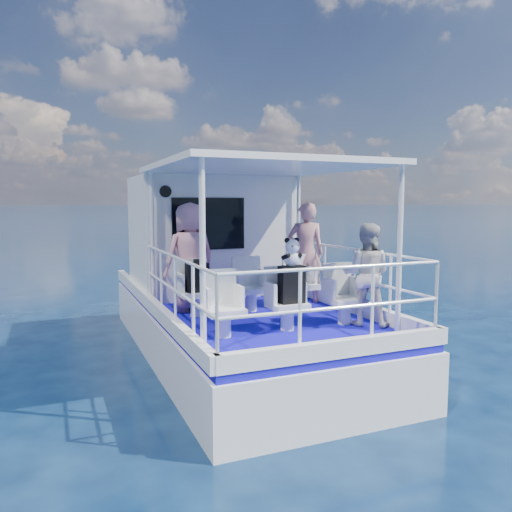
{
  "coord_description": "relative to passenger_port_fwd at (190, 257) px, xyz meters",
  "views": [
    {
      "loc": [
        -2.92,
        -7.02,
        2.61
      ],
      "look_at": [
        -0.16,
        -0.4,
        1.84
      ],
      "focal_mm": 35.0,
      "sensor_mm": 36.0,
      "label": 1
    }
  ],
  "objects": [
    {
      "name": "cabin",
      "position": [
        0.87,
        1.69,
        0.24
      ],
      "size": [
        2.85,
        2.0,
        2.2
      ],
      "primitive_type": "cube",
      "color": "white",
      "rests_on": "deck"
    },
    {
      "name": "seat_center_aft",
      "position": [
        0.87,
        -1.71,
        -0.67
      ],
      "size": [
        0.48,
        0.46,
        0.38
      ],
      "primitive_type": "cube",
      "color": "silver",
      "rests_on": "deck"
    },
    {
      "name": "passenger_stbd_fwd",
      "position": [
        2.01,
        -0.1,
        -0.0
      ],
      "size": [
        0.73,
        0.61,
        1.72
      ],
      "primitive_type": "imported",
      "rotation": [
        0.0,
        0.0,
        2.78
      ],
      "color": "tan",
      "rests_on": "deck"
    },
    {
      "name": "deck",
      "position": [
        0.87,
        0.39,
        -0.91
      ],
      "size": [
        2.9,
        6.9,
        0.1
      ],
      "primitive_type": "cube",
      "color": "#120B9B",
      "rests_on": "hull"
    },
    {
      "name": "seat_stbd_aft",
      "position": [
        1.77,
        -1.71,
        -0.67
      ],
      "size": [
        0.48,
        0.46,
        0.38
      ],
      "primitive_type": "cube",
      "color": "silver",
      "rests_on": "deck"
    },
    {
      "name": "panda",
      "position": [
        0.9,
        -1.76,
        0.2
      ],
      "size": [
        0.24,
        0.2,
        0.37
      ],
      "primitive_type": null,
      "color": "white",
      "rests_on": "backpack_center"
    },
    {
      "name": "ground",
      "position": [
        0.87,
        -0.61,
        -1.76
      ],
      "size": [
        2000.0,
        2000.0,
        0.0
      ],
      "primitive_type": "plane",
      "color": "#061632",
      "rests_on": "ground"
    },
    {
      "name": "canopy_posts",
      "position": [
        0.87,
        -0.86,
        0.24
      ],
      "size": [
        2.77,
        2.97,
        2.2
      ],
      "color": "white",
      "rests_on": "deck"
    },
    {
      "name": "backpack_port",
      "position": [
        -0.02,
        -0.46,
        -0.26
      ],
      "size": [
        0.33,
        0.19,
        0.43
      ],
      "primitive_type": "cube",
      "color": "black",
      "rests_on": "seat_port_fwd"
    },
    {
      "name": "hull",
      "position": [
        0.87,
        0.39,
        -1.76
      ],
      "size": [
        3.0,
        7.0,
        1.6
      ],
      "primitive_type": "cube",
      "color": "white",
      "rests_on": "ground"
    },
    {
      "name": "railings",
      "position": [
        0.87,
        -1.18,
        -0.36
      ],
      "size": [
        2.84,
        3.59,
        1.0
      ],
      "primitive_type": null,
      "color": "white",
      "rests_on": "deck"
    },
    {
      "name": "seat_port_aft",
      "position": [
        -0.03,
        -1.71,
        -0.67
      ],
      "size": [
        0.48,
        0.46,
        0.38
      ],
      "primitive_type": "cube",
      "color": "silver",
      "rests_on": "deck"
    },
    {
      "name": "canopy",
      "position": [
        0.87,
        -0.81,
        1.38
      ],
      "size": [
        3.0,
        3.2,
        0.08
      ],
      "primitive_type": "cube",
      "color": "white",
      "rests_on": "cabin"
    },
    {
      "name": "seat_center_fwd",
      "position": [
        0.87,
        -0.41,
        -0.67
      ],
      "size": [
        0.48,
        0.46,
        0.38
      ],
      "primitive_type": "cube",
      "color": "silver",
      "rests_on": "deck"
    },
    {
      "name": "passenger_stbd_aft",
      "position": [
        2.01,
        -1.87,
        -0.14
      ],
      "size": [
        0.88,
        0.86,
        1.43
      ],
      "primitive_type": "imported",
      "rotation": [
        0.0,
        0.0,
        2.44
      ],
      "color": "beige",
      "rests_on": "deck"
    },
    {
      "name": "passenger_port_fwd",
      "position": [
        0.0,
        0.0,
        0.0
      ],
      "size": [
        0.72,
        0.57,
        1.72
      ],
      "primitive_type": "imported",
      "rotation": [
        0.0,
        0.0,
        3.34
      ],
      "color": "#D18793",
      "rests_on": "deck"
    },
    {
      "name": "backpack_center",
      "position": [
        0.91,
        -1.76,
        -0.23
      ],
      "size": [
        0.33,
        0.19,
        0.5
      ],
      "primitive_type": "cube",
      "color": "black",
      "rests_on": "seat_center_aft"
    },
    {
      "name": "seat_stbd_fwd",
      "position": [
        1.77,
        -0.41,
        -0.67
      ],
      "size": [
        0.48,
        0.46,
        0.38
      ],
      "primitive_type": "cube",
      "color": "silver",
      "rests_on": "deck"
    },
    {
      "name": "seat_port_fwd",
      "position": [
        -0.03,
        -0.41,
        -0.67
      ],
      "size": [
        0.48,
        0.46,
        0.38
      ],
      "primitive_type": "cube",
      "color": "silver",
      "rests_on": "deck"
    },
    {
      "name": "compact_camera",
      "position": [
        -0.02,
        -0.45,
        -0.02
      ],
      "size": [
        0.1,
        0.06,
        0.06
      ],
      "primitive_type": "cube",
      "color": "black",
      "rests_on": "backpack_port"
    }
  ]
}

